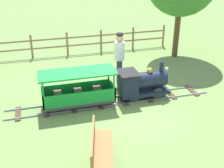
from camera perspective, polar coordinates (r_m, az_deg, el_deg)
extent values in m
plane|color=#75934C|center=(8.18, -0.61, -3.53)|extent=(60.00, 60.00, 0.00)
cube|color=gray|center=(8.37, -0.57, -2.62)|extent=(0.03, 5.70, 0.04)
cube|color=gray|center=(7.99, 0.25, -4.12)|extent=(0.03, 5.70, 0.04)
cube|color=#4C3828|center=(8.00, -17.77, -5.53)|extent=(0.69, 0.14, 0.03)
cube|color=#4C3828|center=(7.97, -12.68, -4.95)|extent=(0.69, 0.14, 0.03)
cube|color=#4C3828|center=(8.01, -7.60, -4.34)|extent=(0.69, 0.14, 0.03)
cube|color=#4C3828|center=(8.11, -2.61, -3.70)|extent=(0.69, 0.14, 0.03)
cube|color=#4C3828|center=(8.27, 2.22, -3.06)|extent=(0.69, 0.14, 0.03)
cube|color=#4C3828|center=(8.49, 6.83, -2.43)|extent=(0.69, 0.14, 0.03)
cube|color=#4C3828|center=(8.76, 11.17, -1.81)|extent=(0.69, 0.14, 0.03)
cube|color=#4C3828|center=(9.07, 15.23, -1.23)|extent=(0.69, 0.14, 0.03)
cube|color=#192338|center=(8.35, 6.14, -1.36)|extent=(0.57, 1.40, 0.10)
cylinder|color=#192338|center=(8.27, 7.55, 0.96)|extent=(0.44, 0.85, 0.44)
cylinder|color=#B7932D|center=(8.43, 10.22, 1.28)|extent=(0.37, 0.02, 0.37)
cylinder|color=#192338|center=(8.24, 9.61, 3.41)|extent=(0.12, 0.12, 0.27)
sphere|color=#B7932D|center=(8.14, 7.33, 2.64)|extent=(0.16, 0.16, 0.16)
cube|color=#192338|center=(8.06, 3.09, 0.27)|extent=(0.57, 0.45, 0.55)
cube|color=black|center=(7.94, 3.14, 2.19)|extent=(0.65, 0.53, 0.04)
sphere|color=#F2EAB2|center=(8.34, 10.55, 2.92)|extent=(0.10, 0.10, 0.10)
cylinder|color=#2D2D2D|center=(8.66, 7.78, -0.47)|extent=(0.05, 0.32, 0.32)
cylinder|color=#2D2D2D|center=(8.30, 8.94, -1.81)|extent=(0.05, 0.32, 0.32)
cylinder|color=#2D2D2D|center=(8.44, 3.37, -1.03)|extent=(0.05, 0.32, 0.32)
cylinder|color=#2D2D2D|center=(8.06, 4.37, -2.44)|extent=(0.05, 0.32, 0.32)
cube|color=#3F3F3F|center=(7.95, -6.46, -3.16)|extent=(0.65, 1.90, 0.08)
cube|color=green|center=(8.11, -6.89, -0.82)|extent=(0.04, 1.90, 0.35)
cube|color=green|center=(7.58, -6.17, -2.84)|extent=(0.04, 1.90, 0.35)
cube|color=green|center=(8.01, 0.03, -0.99)|extent=(0.65, 0.04, 0.35)
cube|color=green|center=(7.79, -13.31, -2.60)|extent=(0.65, 0.04, 0.35)
cylinder|color=green|center=(8.17, -0.71, 1.15)|extent=(0.04, 0.04, 0.75)
cylinder|color=green|center=(7.66, 0.39, -0.66)|extent=(0.04, 0.04, 0.75)
cylinder|color=green|center=(7.96, -13.35, -0.32)|extent=(0.04, 0.04, 0.75)
cylinder|color=green|center=(7.43, -13.11, -2.28)|extent=(0.04, 0.04, 0.75)
cube|color=green|center=(7.58, -6.77, 2.17)|extent=(0.75, 2.00, 0.04)
cube|color=brown|center=(7.82, -10.38, -2.61)|extent=(0.49, 0.20, 0.24)
cube|color=brown|center=(7.87, -6.52, -2.15)|extent=(0.49, 0.20, 0.24)
cube|color=brown|center=(7.95, -2.73, -1.68)|extent=(0.49, 0.20, 0.24)
cylinder|color=#262626|center=(8.25, -2.15, -1.97)|extent=(0.04, 0.24, 0.24)
cylinder|color=#262626|center=(7.87, -1.40, -3.46)|extent=(0.04, 0.24, 0.24)
cylinder|color=#262626|center=(8.10, -11.36, -3.09)|extent=(0.04, 0.24, 0.24)
cylinder|color=#262626|center=(7.71, -11.07, -4.68)|extent=(0.04, 0.24, 0.24)
cylinder|color=#282D47|center=(9.14, 1.26, 2.64)|extent=(0.12, 0.12, 0.80)
cylinder|color=#282D47|center=(8.98, 1.59, 2.19)|extent=(0.12, 0.12, 0.80)
cylinder|color=white|center=(8.81, 1.47, 6.44)|extent=(0.30, 0.30, 0.55)
sphere|color=tan|center=(8.69, 1.50, 8.82)|extent=(0.22, 0.22, 0.22)
cylinder|color=black|center=(8.65, 1.51, 9.65)|extent=(0.20, 0.20, 0.06)
cube|color=olive|center=(5.78, -1.84, -12.77)|extent=(1.36, 0.70, 0.06)
cube|color=olive|center=(5.67, -3.72, -11.21)|extent=(1.27, 0.35, 0.40)
cube|color=#333333|center=(6.36, -1.79, -11.01)|extent=(0.15, 0.33, 0.42)
cylinder|color=brown|center=(11.38, 12.45, 9.87)|extent=(0.21, 0.21, 1.94)
cylinder|color=#93754C|center=(11.51, -15.34, 7.03)|extent=(0.08, 0.08, 0.90)
cylinder|color=#93754C|center=(11.57, -8.68, 7.77)|extent=(0.08, 0.08, 0.90)
cylinder|color=#93754C|center=(11.78, -2.15, 8.39)|extent=(0.08, 0.08, 0.90)
cylinder|color=#93754C|center=(12.14, 4.10, 8.88)|extent=(0.08, 0.08, 0.90)
cylinder|color=#93754C|center=(12.62, 9.94, 9.24)|extent=(0.08, 0.08, 0.90)
cube|color=#93754C|center=(11.59, -5.43, 9.15)|extent=(0.04, 6.70, 0.06)
cube|color=#93754C|center=(11.69, -5.37, 7.67)|extent=(0.04, 6.70, 0.06)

